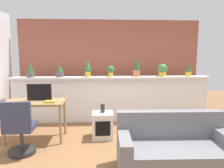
{
  "coord_description": "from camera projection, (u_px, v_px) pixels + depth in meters",
  "views": [
    {
      "loc": [
        -0.3,
        -3.01,
        1.63
      ],
      "look_at": [
        -0.03,
        1.38,
        1.0
      ],
      "focal_mm": 33.88,
      "sensor_mm": 36.0,
      "label": 1
    }
  ],
  "objects": [
    {
      "name": "potted_plant_2",
      "position": [
        88.0,
        68.0,
        4.91
      ],
      "size": [
        0.16,
        0.16,
        0.42
      ],
      "color": "gold",
      "rests_on": "plant_shelf"
    },
    {
      "name": "vase_on_shelf",
      "position": [
        103.0,
        108.0,
        4.1
      ],
      "size": [
        0.08,
        0.08,
        0.17
      ],
      "primitive_type": "cylinder",
      "color": "#2D2D33",
      "rests_on": "side_cube_shelf"
    },
    {
      "name": "plant_shelf",
      "position": [
        112.0,
        78.0,
        5.01
      ],
      "size": [
        4.67,
        0.32,
        0.04
      ],
      "primitive_type": "cube",
      "color": "white",
      "rests_on": "divider_wall"
    },
    {
      "name": "potted_plant_4",
      "position": [
        137.0,
        68.0,
        5.05
      ],
      "size": [
        0.17,
        0.17,
        0.44
      ],
      "color": "#C66B42",
      "rests_on": "plant_shelf"
    },
    {
      "name": "book_on_desk",
      "position": [
        50.0,
        102.0,
        3.84
      ],
      "size": [
        0.19,
        0.12,
        0.04
      ],
      "primitive_type": "cube",
      "color": "gold",
      "rests_on": "desk"
    },
    {
      "name": "potted_plant_1",
      "position": [
        60.0,
        71.0,
        4.92
      ],
      "size": [
        0.18,
        0.18,
        0.29
      ],
      "color": "#4C4C51",
      "rests_on": "plant_shelf"
    },
    {
      "name": "potted_plant_3",
      "position": [
        111.0,
        70.0,
        4.99
      ],
      "size": [
        0.18,
        0.18,
        0.26
      ],
      "color": "gold",
      "rests_on": "plant_shelf"
    },
    {
      "name": "potted_plant_5",
      "position": [
        162.0,
        70.0,
        5.08
      ],
      "size": [
        0.23,
        0.23,
        0.3
      ],
      "color": "gold",
      "rests_on": "plant_shelf"
    },
    {
      "name": "couch",
      "position": [
        174.0,
        152.0,
        2.92
      ],
      "size": [
        1.58,
        0.81,
        0.8
      ],
      "color": "slate",
      "rests_on": "ground"
    },
    {
      "name": "potted_plant_6",
      "position": [
        189.0,
        70.0,
        5.08
      ],
      "size": [
        0.13,
        0.13,
        0.34
      ],
      "color": "gold",
      "rests_on": "plant_shelf"
    },
    {
      "name": "divider_wall",
      "position": [
        112.0,
        100.0,
        5.12
      ],
      "size": [
        4.67,
        0.16,
        1.05
      ],
      "primitive_type": "cube",
      "color": "white",
      "rests_on": "ground"
    },
    {
      "name": "tv_monitor",
      "position": [
        39.0,
        92.0,
        4.03
      ],
      "size": [
        0.45,
        0.04,
        0.31
      ],
      "primitive_type": "cube",
      "color": "black",
      "rests_on": "desk"
    },
    {
      "name": "potted_plant_0",
      "position": [
        30.0,
        70.0,
        4.84
      ],
      "size": [
        0.18,
        0.18,
        0.39
      ],
      "color": "#4C4C51",
      "rests_on": "plant_shelf"
    },
    {
      "name": "ground_plane",
      "position": [
        119.0,
        162.0,
        3.22
      ],
      "size": [
        12.0,
        12.0,
        0.0
      ],
      "primitive_type": "plane",
      "color": "brown"
    },
    {
      "name": "brick_wall_behind",
      "position": [
        110.0,
        68.0,
        5.62
      ],
      "size": [
        4.67,
        0.1,
        2.5
      ],
      "primitive_type": "cube",
      "color": "#9E5442",
      "rests_on": "ground"
    },
    {
      "name": "desk",
      "position": [
        35.0,
        106.0,
        3.98
      ],
      "size": [
        1.1,
        0.6,
        0.75
      ],
      "color": "#99754C",
      "rests_on": "ground"
    },
    {
      "name": "office_chair",
      "position": [
        20.0,
        132.0,
        3.38
      ],
      "size": [
        0.45,
        0.45,
        0.91
      ],
      "color": "#262628",
      "rests_on": "ground"
    },
    {
      "name": "side_cube_shelf",
      "position": [
        103.0,
        125.0,
        4.12
      ],
      "size": [
        0.4,
        0.41,
        0.5
      ],
      "color": "silver",
      "rests_on": "ground"
    }
  ]
}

